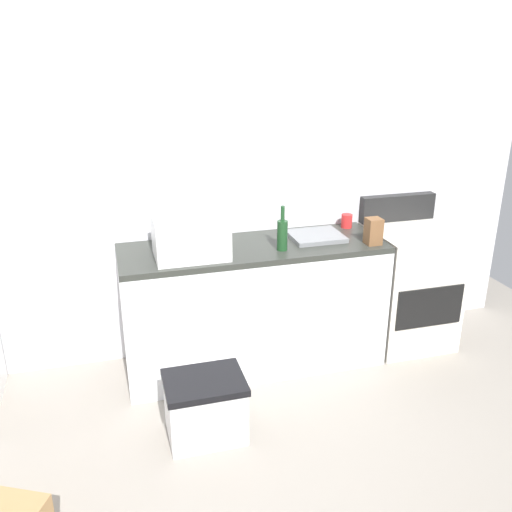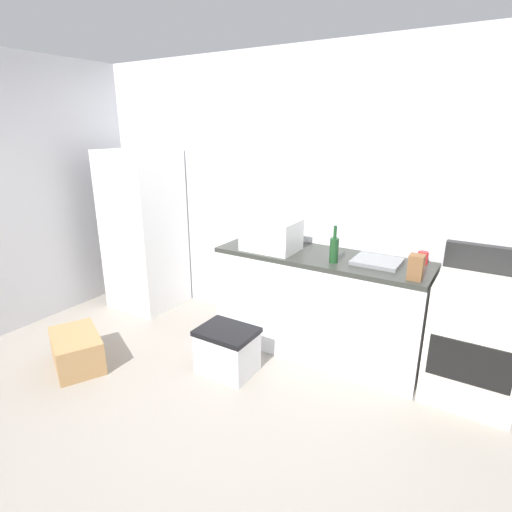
{
  "view_description": "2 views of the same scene",
  "coord_description": "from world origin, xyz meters",
  "px_view_note": "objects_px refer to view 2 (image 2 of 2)",
  "views": [
    {
      "loc": [
        -0.63,
        -2.16,
        2.16
      ],
      "look_at": [
        0.28,
        1.07,
        0.88
      ],
      "focal_mm": 38.61,
      "sensor_mm": 36.0,
      "label": 1
    },
    {
      "loc": [
        1.54,
        -1.86,
        1.93
      ],
      "look_at": [
        -0.09,
        0.78,
        0.94
      ],
      "focal_mm": 28.38,
      "sensor_mm": 36.0,
      "label": 2
    }
  ],
  "objects_px": {
    "knife_block": "(416,267)",
    "cardboard_box_large": "(77,350)",
    "refrigerator": "(144,230)",
    "stove_oven": "(474,338)",
    "storage_bin": "(227,350)",
    "microwave": "(271,235)",
    "wine_bottle": "(334,249)",
    "coffee_mug": "(423,258)"
  },
  "relations": [
    {
      "from": "cardboard_box_large",
      "to": "storage_bin",
      "type": "height_order",
      "value": "storage_bin"
    },
    {
      "from": "refrigerator",
      "to": "microwave",
      "type": "xyz_separation_m",
      "value": [
        1.61,
        -0.04,
        0.18
      ]
    },
    {
      "from": "cardboard_box_large",
      "to": "coffee_mug",
      "type": "bearing_deg",
      "value": 32.09
    },
    {
      "from": "stove_oven",
      "to": "knife_block",
      "type": "xyz_separation_m",
      "value": [
        -0.43,
        -0.19,
        0.52
      ]
    },
    {
      "from": "refrigerator",
      "to": "knife_block",
      "type": "relative_size",
      "value": 9.52
    },
    {
      "from": "knife_block",
      "to": "storage_bin",
      "type": "bearing_deg",
      "value": -157.87
    },
    {
      "from": "stove_oven",
      "to": "wine_bottle",
      "type": "bearing_deg",
      "value": -172.62
    },
    {
      "from": "wine_bottle",
      "to": "knife_block",
      "type": "xyz_separation_m",
      "value": [
        0.63,
        -0.05,
        -0.02
      ]
    },
    {
      "from": "knife_block",
      "to": "cardboard_box_large",
      "type": "distance_m",
      "value": 2.79
    },
    {
      "from": "wine_bottle",
      "to": "storage_bin",
      "type": "relative_size",
      "value": 0.65
    },
    {
      "from": "refrigerator",
      "to": "cardboard_box_large",
      "type": "bearing_deg",
      "value": -70.93
    },
    {
      "from": "stove_oven",
      "to": "knife_block",
      "type": "height_order",
      "value": "stove_oven"
    },
    {
      "from": "wine_bottle",
      "to": "knife_block",
      "type": "height_order",
      "value": "wine_bottle"
    },
    {
      "from": "stove_oven",
      "to": "cardboard_box_large",
      "type": "relative_size",
      "value": 1.99
    },
    {
      "from": "cardboard_box_large",
      "to": "storage_bin",
      "type": "bearing_deg",
      "value": 27.8
    },
    {
      "from": "knife_block",
      "to": "storage_bin",
      "type": "height_order",
      "value": "knife_block"
    },
    {
      "from": "knife_block",
      "to": "microwave",
      "type": "bearing_deg",
      "value": 175.49
    },
    {
      "from": "storage_bin",
      "to": "wine_bottle",
      "type": "bearing_deg",
      "value": 41.49
    },
    {
      "from": "stove_oven",
      "to": "cardboard_box_large",
      "type": "distance_m",
      "value": 3.14
    },
    {
      "from": "knife_block",
      "to": "cardboard_box_large",
      "type": "bearing_deg",
      "value": -155.14
    },
    {
      "from": "coffee_mug",
      "to": "cardboard_box_large",
      "type": "height_order",
      "value": "coffee_mug"
    },
    {
      "from": "refrigerator",
      "to": "storage_bin",
      "type": "xyz_separation_m",
      "value": [
        1.56,
        -0.66,
        -0.66
      ]
    },
    {
      "from": "storage_bin",
      "to": "cardboard_box_large",
      "type": "bearing_deg",
      "value": -152.2
    },
    {
      "from": "cardboard_box_large",
      "to": "stove_oven",
      "type": "bearing_deg",
      "value": 24.72
    },
    {
      "from": "wine_bottle",
      "to": "coffee_mug",
      "type": "xyz_separation_m",
      "value": [
        0.61,
        0.33,
        -0.06
      ]
    },
    {
      "from": "microwave",
      "to": "knife_block",
      "type": "bearing_deg",
      "value": -4.51
    },
    {
      "from": "coffee_mug",
      "to": "stove_oven",
      "type": "bearing_deg",
      "value": -23.25
    },
    {
      "from": "cardboard_box_large",
      "to": "microwave",
      "type": "bearing_deg",
      "value": 45.74
    },
    {
      "from": "refrigerator",
      "to": "cardboard_box_large",
      "type": "distance_m",
      "value": 1.5
    },
    {
      "from": "stove_oven",
      "to": "wine_bottle",
      "type": "relative_size",
      "value": 3.67
    },
    {
      "from": "stove_oven",
      "to": "cardboard_box_large",
      "type": "xyz_separation_m",
      "value": [
        -2.84,
        -1.31,
        -0.32
      ]
    },
    {
      "from": "coffee_mug",
      "to": "cardboard_box_large",
      "type": "bearing_deg",
      "value": -147.91
    },
    {
      "from": "knife_block",
      "to": "storage_bin",
      "type": "relative_size",
      "value": 0.39
    },
    {
      "from": "microwave",
      "to": "coffee_mug",
      "type": "height_order",
      "value": "microwave"
    },
    {
      "from": "stove_oven",
      "to": "coffee_mug",
      "type": "height_order",
      "value": "stove_oven"
    },
    {
      "from": "refrigerator",
      "to": "microwave",
      "type": "bearing_deg",
      "value": -1.37
    },
    {
      "from": "coffee_mug",
      "to": "storage_bin",
      "type": "bearing_deg",
      "value": -144.37
    },
    {
      "from": "refrigerator",
      "to": "storage_bin",
      "type": "distance_m",
      "value": 1.82
    },
    {
      "from": "stove_oven",
      "to": "cardboard_box_large",
      "type": "bearing_deg",
      "value": -155.28
    },
    {
      "from": "wine_bottle",
      "to": "cardboard_box_large",
      "type": "distance_m",
      "value": 2.3
    },
    {
      "from": "refrigerator",
      "to": "storage_bin",
      "type": "relative_size",
      "value": 3.72
    },
    {
      "from": "refrigerator",
      "to": "stove_oven",
      "type": "bearing_deg",
      "value": 0.97
    }
  ]
}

